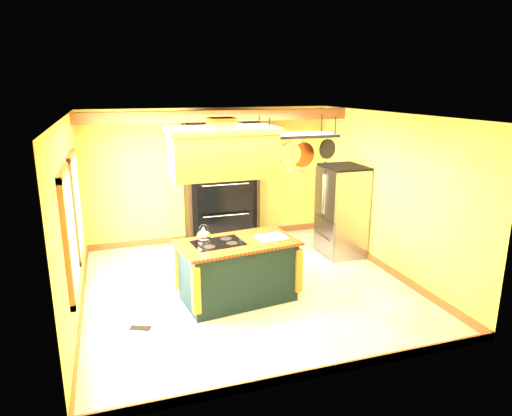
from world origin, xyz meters
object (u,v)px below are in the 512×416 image
kitchen_island (237,270)px  hutch (221,197)px  range_hood (222,151)px  pot_rack (297,142)px  refrigerator (341,213)px

kitchen_island → hutch: hutch is taller
range_hood → pot_rack: same height
refrigerator → pot_rack: bearing=-139.3°
pot_rack → refrigerator: 2.48m
range_hood → pot_rack: (1.10, 0.00, 0.08)m
range_hood → hutch: bearing=77.2°
pot_rack → hutch: 3.00m
pot_rack → hutch: size_ratio=0.46×
refrigerator → kitchen_island: bearing=-151.9°
refrigerator → hutch: hutch is taller
pot_rack → refrigerator: pot_rack is taller
kitchen_island → pot_rack: size_ratio=1.57×
range_hood → refrigerator: range_hood is taller
range_hood → hutch: 2.98m
pot_rack → refrigerator: size_ratio=0.70×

